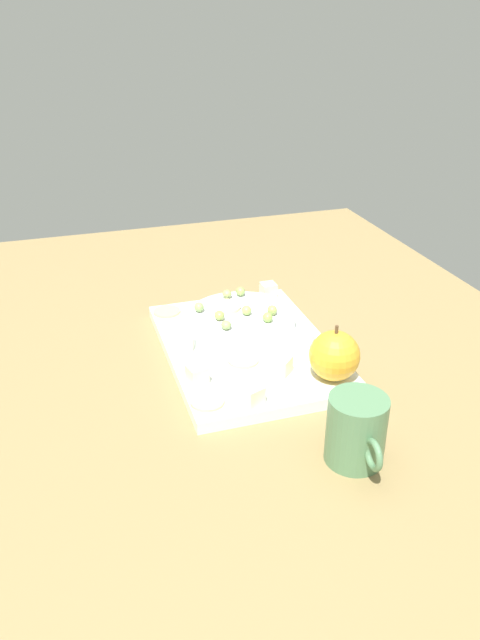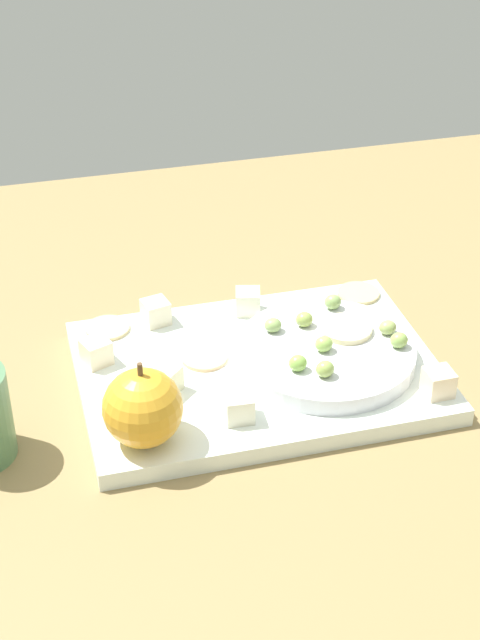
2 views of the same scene
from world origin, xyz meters
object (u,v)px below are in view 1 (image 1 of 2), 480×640
(cracker_0, at_px, (207,401))
(grape_7, at_px, (240,291))
(apple_whole, at_px, (334,356))
(cheese_cube_3, at_px, (304,341))
(cheese_cube_5, at_px, (268,290))
(cheese_cube_0, at_px, (252,395))
(cheese_cube_1, at_px, (281,366))
(cheese_cube_2, at_px, (197,374))
(cup, at_px, (356,430))
(grape_2, at_px, (226,325))
(apple_slice_0, at_px, (225,307))
(cracker_1, at_px, (243,360))
(grape_3, at_px, (268,317))
(platter, at_px, (247,349))
(grape_0, at_px, (199,307))
(grape_6, at_px, (272,310))
(cheese_cube_4, at_px, (185,341))
(cracker_2, at_px, (167,312))
(grape_4, at_px, (227,294))
(grape_5, at_px, (247,310))
(serving_dish, at_px, (241,319))
(grape_1, at_px, (220,316))

(cracker_0, relative_size, grape_7, 2.63)
(apple_whole, bearing_deg, cheese_cube_3, -175.21)
(cheese_cube_5, bearing_deg, cheese_cube_0, -23.58)
(cheese_cube_1, xyz_separation_m, cheese_cube_2, (-0.01, -0.13, 0.00))
(cheese_cube_1, bearing_deg, cup, 8.09)
(grape_2, bearing_deg, apple_slice_0, 165.02)
(cheese_cube_2, bearing_deg, cheese_cube_1, 83.50)
(cracker_1, distance_m, grape_7, 0.20)
(cheese_cube_0, height_order, cup, cup)
(grape_3, bearing_deg, cheese_cube_0, -25.62)
(cheese_cube_5, xyz_separation_m, grape_3, (0.13, -0.05, 0.01))
(platter, distance_m, grape_0, 0.12)
(cheese_cube_0, distance_m, grape_6, 0.24)
(cheese_cube_0, bearing_deg, grape_6, 153.17)
(cheese_cube_4, bearing_deg, cracker_2, -178.80)
(grape_4, height_order, grape_7, grape_7)
(cheese_cube_3, relative_size, grape_7, 1.46)
(cup, bearing_deg, grape_5, -175.62)
(grape_4, xyz_separation_m, grape_6, (0.09, 0.05, 0.00))
(serving_dish, height_order, cheese_cube_0, cheese_cube_0)
(grape_2, bearing_deg, grape_3, 93.06)
(cheese_cube_0, bearing_deg, cheese_cube_5, 156.42)
(grape_0, distance_m, grape_4, 0.07)
(cup, bearing_deg, grape_7, -178.16)
(platter, distance_m, grape_1, 0.08)
(grape_0, relative_size, grape_4, 1.00)
(apple_whole, bearing_deg, cracker_2, -145.99)
(cracker_0, distance_m, grape_7, 0.32)
(apple_whole, distance_m, cracker_2, 0.35)
(cheese_cube_0, distance_m, cheese_cube_1, 0.09)
(cracker_2, bearing_deg, grape_5, 55.03)
(grape_2, distance_m, cup, 0.32)
(cup, bearing_deg, cheese_cube_3, 171.97)
(grape_0, relative_size, grape_2, 1.00)
(cheese_cube_5, bearing_deg, cheese_cube_4, -53.74)
(grape_5, distance_m, apple_slice_0, 0.04)
(grape_0, distance_m, grape_7, 0.10)
(platter, xyz_separation_m, grape_7, (-0.14, 0.03, 0.04))
(cheese_cube_0, bearing_deg, cracker_0, -108.45)
(serving_dish, bearing_deg, grape_7, 163.91)
(serving_dish, distance_m, grape_2, 0.06)
(cracker_1, height_order, grape_0, grape_0)
(grape_4, bearing_deg, grape_2, -17.06)
(cheese_cube_5, distance_m, grape_5, 0.12)
(cheese_cube_3, height_order, grape_4, grape_4)
(grape_3, relative_size, cup, 0.17)
(cracker_2, relative_size, grape_0, 2.63)
(cheese_cube_2, xyz_separation_m, cheese_cube_5, (-0.25, 0.20, 0.00))
(serving_dish, xyz_separation_m, cheese_cube_4, (0.05, -0.11, 0.00))
(grape_0, bearing_deg, cracker_1, 11.83)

